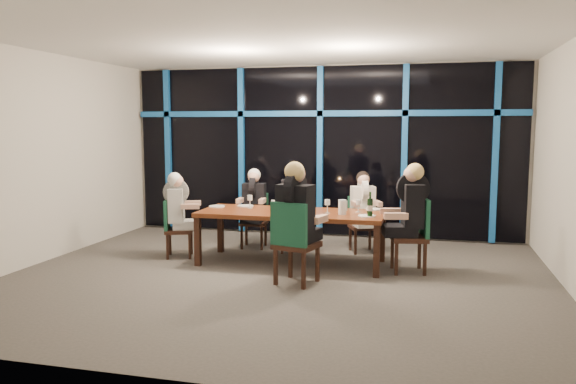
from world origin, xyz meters
name	(u,v)px	position (x,y,z in m)	size (l,w,h in m)	color
room	(276,120)	(0.00, 0.00, 2.02)	(7.04, 7.00, 3.02)	#534E49
window_wall	(321,149)	(0.01, 2.93, 1.55)	(6.86, 0.43, 2.94)	black
dining_table	(291,216)	(0.00, 0.80, 0.68)	(2.60, 1.00, 0.75)	brown
chair_far_left	(255,217)	(-0.85, 1.75, 0.48)	(0.44, 0.44, 0.87)	black
chair_far_mid	(294,217)	(-0.16, 1.64, 0.52)	(0.51, 0.51, 0.94)	black
chair_far_right	(362,221)	(0.87, 1.84, 0.48)	(0.52, 0.52, 0.86)	black
chair_end_left	(174,225)	(-1.79, 0.76, 0.48)	(0.51, 0.51, 0.86)	black
chair_end_right	(415,231)	(1.71, 0.76, 0.56)	(0.55, 0.55, 1.00)	black
chair_near_mid	(293,239)	(0.28, -0.24, 0.58)	(0.59, 0.59, 1.04)	black
diner_far_left	(254,196)	(-0.84, 1.68, 0.83)	(0.45, 0.56, 0.84)	black
diner_far_mid	(294,194)	(-0.15, 1.57, 0.90)	(0.51, 0.62, 0.91)	black
diner_far_right	(363,200)	(0.90, 1.78, 0.82)	(0.53, 0.59, 0.83)	white
diner_end_left	(178,202)	(-1.72, 0.78, 0.83)	(0.59, 0.52, 0.84)	black
diner_end_right	(410,202)	(1.63, 0.74, 0.95)	(0.67, 0.55, 0.97)	black
diner_near_mid	(297,205)	(0.30, -0.15, 0.99)	(0.59, 0.70, 1.01)	black
plate_far_left	(246,206)	(-0.79, 1.12, 0.76)	(0.24, 0.24, 0.01)	white
plate_far_mid	(292,209)	(-0.04, 1.01, 0.76)	(0.24, 0.24, 0.01)	white
plate_far_right	(374,209)	(1.11, 1.25, 0.76)	(0.24, 0.24, 0.01)	white
plate_end_left	(217,206)	(-1.19, 0.97, 0.76)	(0.24, 0.24, 0.01)	white
plate_end_right	(367,216)	(1.08, 0.63, 0.76)	(0.24, 0.24, 0.01)	white
plate_near_mid	(317,217)	(0.44, 0.39, 0.76)	(0.24, 0.24, 0.01)	white
wine_bottle	(370,207)	(1.12, 0.59, 0.88)	(0.08, 0.08, 0.34)	black
water_pitcher	(342,207)	(0.73, 0.71, 0.85)	(0.13, 0.11, 0.20)	white
tea_light	(287,213)	(-0.02, 0.60, 0.76)	(0.04, 0.04, 0.03)	#FF9B4C
wine_glass_a	(273,203)	(-0.23, 0.69, 0.87)	(0.07, 0.07, 0.17)	white
wine_glass_b	(298,202)	(0.08, 0.84, 0.89)	(0.07, 0.07, 0.19)	silver
wine_glass_c	(327,203)	(0.52, 0.77, 0.89)	(0.07, 0.07, 0.19)	silver
wine_glass_d	(250,199)	(-0.67, 0.96, 0.89)	(0.07, 0.07, 0.19)	white
wine_glass_e	(358,203)	(0.92, 0.98, 0.88)	(0.07, 0.07, 0.17)	white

